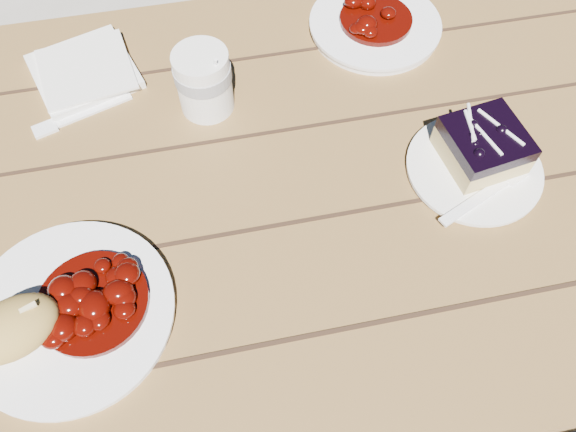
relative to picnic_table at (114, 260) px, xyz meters
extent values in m
plane|color=gray|center=(0.00, 0.00, -0.59)|extent=(60.00, 60.00, 0.00)
cube|color=brown|center=(0.00, 0.00, 0.14)|extent=(2.00, 0.80, 0.05)
cube|color=brown|center=(0.88, 0.32, -0.24)|extent=(0.07, 0.07, 0.70)
cube|color=brown|center=(0.00, 0.65, -0.15)|extent=(1.80, 0.25, 0.04)
cube|color=brown|center=(0.80, 0.65, -0.38)|extent=(0.06, 0.06, 0.42)
cylinder|color=white|center=(-0.01, -0.16, 0.17)|extent=(0.25, 0.25, 0.02)
ellipsoid|color=#AC8A42|center=(-0.07, -0.18, 0.21)|extent=(0.13, 0.11, 0.06)
cylinder|color=white|center=(0.55, -0.05, 0.17)|extent=(0.19, 0.19, 0.01)
cube|color=tan|center=(0.56, -0.03, 0.19)|extent=(0.12, 0.12, 0.03)
cube|color=black|center=(0.56, -0.03, 0.22)|extent=(0.12, 0.12, 0.02)
cylinder|color=white|center=(0.19, 0.15, 0.21)|extent=(0.08, 0.08, 0.10)
cube|color=white|center=(0.01, 0.26, 0.17)|extent=(0.19, 0.19, 0.01)
cylinder|color=white|center=(0.49, 0.27, 0.17)|extent=(0.22, 0.22, 0.02)
camera|label=1|loc=(0.20, -0.45, 0.83)|focal=35.00mm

